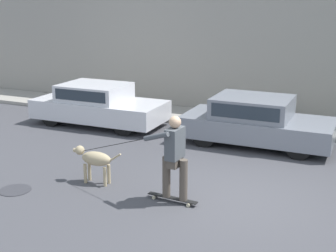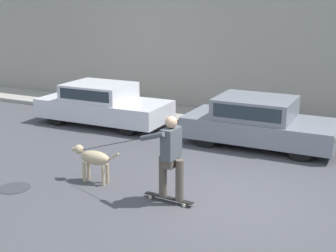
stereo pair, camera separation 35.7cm
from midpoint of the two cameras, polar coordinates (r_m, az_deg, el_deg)
ground_plane at (r=9.26m, az=8.63°, el=-9.00°), size 36.00×36.00×0.00m
back_wall at (r=15.12m, az=16.85°, el=7.93°), size 32.00×0.30×3.99m
sidewalk_curb at (r=14.44m, az=15.53°, el=-0.15°), size 30.00×1.81×0.12m
parked_car_0 at (r=14.52m, az=-7.25°, el=2.61°), size 4.06×1.78×1.26m
parked_car_1 at (r=12.57m, az=11.79°, el=0.43°), size 3.92×1.80×1.28m
dog at (r=9.95m, az=-8.08°, el=-3.94°), size 1.13×0.31×0.78m
skateboarder at (r=8.74m, az=1.48°, el=-3.47°), size 2.75×0.64×1.71m
manhole_cover at (r=10.16m, az=-17.27°, el=-7.23°), size 0.64×0.64×0.01m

